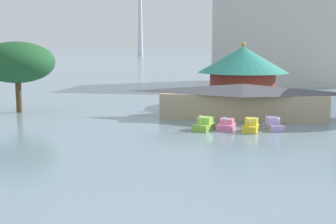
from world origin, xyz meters
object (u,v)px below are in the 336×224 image
at_px(pedal_boat_lime, 204,125).
at_px(green_roof_pavilion, 243,72).
at_px(pedal_boat_lavender, 273,125).
at_px(background_building_block, 280,41).
at_px(pedal_boat_yellow, 251,126).
at_px(boathouse, 243,100).
at_px(pedal_boat_pink, 226,125).
at_px(shoreline_tree_tall_left, 17,62).

height_order(pedal_boat_lime, green_roof_pavilion, green_roof_pavilion).
relative_size(pedal_boat_lavender, background_building_block, 0.11).
xyz_separation_m(pedal_boat_yellow, boathouse, (-0.99, 8.99, 1.66)).
xyz_separation_m(pedal_boat_lime, pedal_boat_lavender, (7.28, 1.39, -0.01)).
relative_size(pedal_boat_pink, shoreline_tree_tall_left, 0.27).
xyz_separation_m(boathouse, green_roof_pavilion, (-0.18, 11.88, 2.86)).
bearing_deg(pedal_boat_pink, pedal_boat_yellow, 84.01).
bearing_deg(pedal_boat_pink, boathouse, 178.28).
bearing_deg(background_building_block, boathouse, -98.59).
bearing_deg(green_roof_pavilion, background_building_block, 78.71).
height_order(green_roof_pavilion, background_building_block, background_building_block).
bearing_deg(background_building_block, pedal_boat_yellow, -96.43).
xyz_separation_m(pedal_boat_pink, pedal_boat_lavender, (4.94, 0.91, 0.06)).
height_order(pedal_boat_yellow, pedal_boat_lavender, pedal_boat_lavender).
relative_size(pedal_boat_lime, boathouse, 0.14).
bearing_deg(boathouse, pedal_boat_pink, -100.79).
bearing_deg(pedal_boat_pink, green_roof_pavilion, -174.90).
xyz_separation_m(green_roof_pavilion, shoreline_tree_tall_left, (-29.47, -12.37, 1.61)).
relative_size(pedal_boat_pink, boathouse, 0.12).
relative_size(pedal_boat_lime, pedal_boat_lavender, 0.92).
bearing_deg(pedal_boat_pink, shoreline_tree_tall_left, -96.49).
distance_m(pedal_boat_lime, pedal_boat_yellow, 4.92).
distance_m(pedal_boat_pink, background_building_block, 62.25).
bearing_deg(pedal_boat_pink, background_building_block, -179.82).
height_order(pedal_boat_yellow, shoreline_tree_tall_left, shoreline_tree_tall_left).
height_order(pedal_boat_pink, shoreline_tree_tall_left, shoreline_tree_tall_left).
distance_m(pedal_boat_lavender, background_building_block, 60.78).
xyz_separation_m(pedal_boat_lavender, green_roof_pavilion, (-3.54, 19.27, 4.54)).
relative_size(pedal_boat_yellow, background_building_block, 0.08).
height_order(pedal_boat_pink, boathouse, boathouse).
xyz_separation_m(pedal_boat_lavender, boathouse, (-3.36, 7.39, 1.69)).
xyz_separation_m(pedal_boat_yellow, pedal_boat_lavender, (2.37, 1.61, -0.02)).
height_order(pedal_boat_pink, background_building_block, background_building_block).
bearing_deg(shoreline_tree_tall_left, pedal_boat_lavender, -11.81).
relative_size(pedal_boat_lavender, boathouse, 0.15).
relative_size(boathouse, green_roof_pavilion, 1.60).
distance_m(pedal_boat_yellow, pedal_boat_lavender, 2.86).
bearing_deg(shoreline_tree_tall_left, pedal_boat_yellow, -15.52).
height_order(shoreline_tree_tall_left, background_building_block, background_building_block).
bearing_deg(green_roof_pavilion, boathouse, -89.12).
relative_size(pedal_boat_lavender, green_roof_pavilion, 0.24).
bearing_deg(pedal_boat_yellow, boathouse, -163.37).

